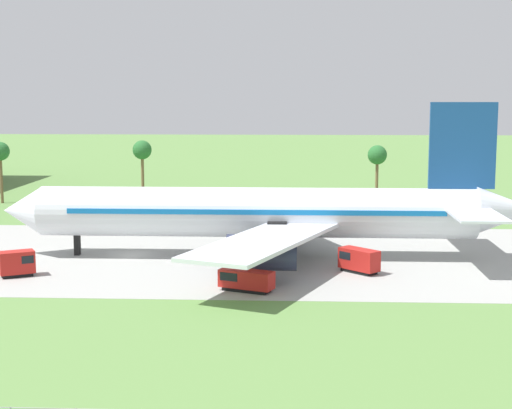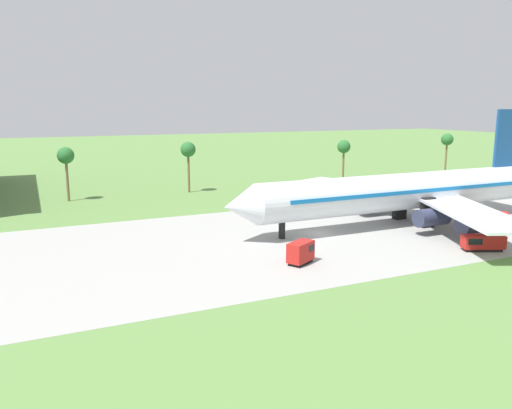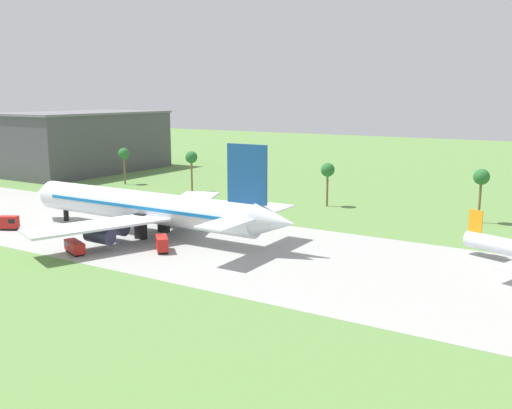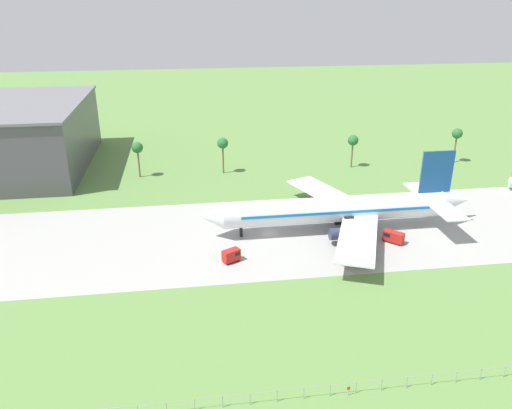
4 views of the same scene
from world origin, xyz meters
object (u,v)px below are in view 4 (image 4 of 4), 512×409
fuel_truck (232,255)px  no_stopping_sign (349,390)px  jet_airliner (341,209)px  catering_van (393,237)px  terminal_building (30,135)px  baggage_tug (354,261)px

fuel_truck → no_stopping_sign: 44.68m
jet_airliner → fuel_truck: size_ratio=15.63×
catering_van → terminal_building: size_ratio=0.08×
jet_airliner → terminal_building: (-89.50, 63.23, 5.41)m
catering_van → fuel_truck: bearing=-174.3°
jet_airliner → terminal_building: size_ratio=1.12×
baggage_tug → jet_airliner: bearing=83.2°
fuel_truck → no_stopping_sign: fuel_truck is taller
jet_airliner → terminal_building: terminal_building is taller
terminal_building → fuel_truck: bearing=-51.1°
catering_van → no_stopping_sign: catering_van is taller
baggage_tug → no_stopping_sign: (-13.16, -37.16, -0.18)m
catering_van → baggage_tug: bearing=-143.7°
catering_van → no_stopping_sign: size_ratio=2.91×
fuel_truck → terminal_building: bearing=128.9°
jet_airliner → catering_van: 14.19m
no_stopping_sign → fuel_truck: bearing=107.4°
catering_van → no_stopping_sign: 53.29m
fuel_truck → catering_van: size_ratio=0.90×
baggage_tug → no_stopping_sign: baggage_tug is taller
fuel_truck → terminal_building: 97.45m
fuel_truck → terminal_building: size_ratio=0.07×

